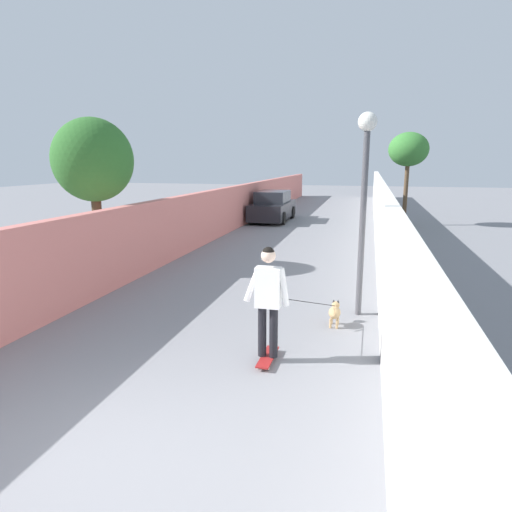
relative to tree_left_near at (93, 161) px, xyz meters
The scene contains 10 objects.
ground_plane 8.54m from the tree_left_near, 35.48° to the right, with size 80.00×80.00×0.00m, color gray.
wall_left 5.16m from the tree_left_near, 17.53° to the right, with size 48.00×0.30×1.94m, color #CC726B.
fence_right 9.25m from the tree_left_near, 60.16° to the right, with size 48.00×0.30×2.20m, color silver.
tree_left_near is the anchor object (origin of this frame).
tree_right_mid 14.65m from the tree_left_near, 38.26° to the right, with size 1.84×1.84×4.38m.
lamp_post 7.60m from the tree_left_near, 106.23° to the right, with size 0.36×0.36×3.94m.
skateboard 8.17m from the tree_left_near, 127.97° to the right, with size 0.80×0.20×0.08m.
person_skateboarder 7.85m from the tree_left_near, 127.97° to the right, with size 0.22×0.71×1.73m.
dog 7.95m from the tree_left_near, 112.78° to the right, with size 2.09×1.00×1.06m.
car_near 12.05m from the tree_left_near, 12.57° to the right, with size 4.33×1.80×1.54m.
Camera 1 is at (-3.42, -2.76, 3.05)m, focal length 31.07 mm.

